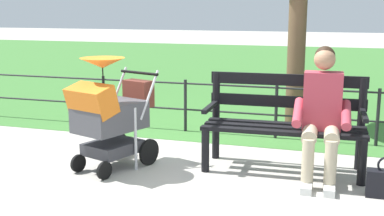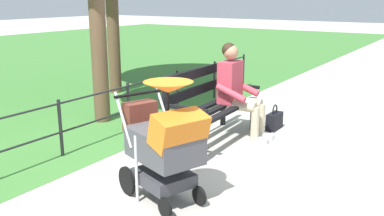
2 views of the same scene
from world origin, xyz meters
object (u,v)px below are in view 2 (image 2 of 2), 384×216
object	(u,v)px
stroller	(165,140)
park_bench	(209,102)
person_on_bench	(237,88)
handbag	(274,121)

from	to	relation	value
stroller	park_bench	bearing A→B (deg)	-161.97
person_on_bench	stroller	xyz separation A→B (m)	(2.06, 0.33, -0.08)
person_on_bench	handbag	size ratio (longest dim) A/B	3.45
park_bench	stroller	bearing A→B (deg)	18.03
person_on_bench	handbag	distance (m)	0.86
person_on_bench	stroller	bearing A→B (deg)	9.00
person_on_bench	handbag	xyz separation A→B (m)	(-0.58, 0.32, -0.55)
park_bench	stroller	world-z (taller)	stroller
person_on_bench	park_bench	bearing A→B (deg)	-30.90
person_on_bench	stroller	world-z (taller)	person_on_bench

